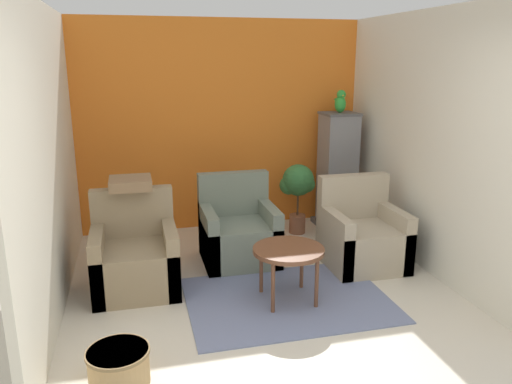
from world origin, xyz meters
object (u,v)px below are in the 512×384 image
Objects in this scene: parrot at (340,102)px; potted_plant at (298,186)px; armchair_middle at (239,234)px; armchair_left at (135,259)px; armchair_right at (362,238)px; coffee_table at (288,253)px; wicker_basket at (119,366)px; birdcage at (337,172)px.

potted_plant is (-0.59, -0.15, -1.01)m from parrot.
armchair_middle is 1.19m from potted_plant.
armchair_left is 2.36m from armchair_right.
armchair_middle reaches higher than coffee_table.
armchair_right is 1.05× the size of potted_plant.
armchair_right reaches higher than wicker_basket.
armchair_left and armchair_middle have the same top height.
armchair_middle is at bearing 21.71° from armchair_left.
birdcage is 3.95m from wicker_basket.
armchair_right reaches higher than coffee_table.
coffee_table is at bearing -76.89° from armchair_middle.
armchair_left is 3.20m from parrot.
armchair_left is 1.00× the size of armchair_right.
coffee_table is 1.19m from armchair_right.
armchair_right reaches higher than potted_plant.
armchair_right is at bearing -100.67° from parrot.
armchair_middle is 3.25× the size of parrot.
armchair_middle is 2.30m from wicker_basket.
potted_plant is at bearing -165.63° from parrot.
coffee_table is 1.86m from potted_plant.
wicker_basket is (-2.16, -2.62, -0.48)m from potted_plant.
coffee_table is at bearing -23.75° from armchair_left.
parrot reaches higher than wicker_basket.
armchair_right is 3.25× the size of parrot.
birdcage is at bearing -90.00° from parrot.
coffee_table is 1.50× the size of wicker_basket.
birdcage is at bearing 29.44° from armchair_middle.
parrot is (0.24, 1.29, 1.32)m from armchair_right.
parrot is at bearing 26.32° from armchair_left.
potted_plant reaches higher than coffee_table.
armchair_left is 1.50m from wicker_basket.
armchair_left is at bearing -153.72° from birdcage.
armchair_left reaches higher than coffee_table.
wicker_basket is at bearing -149.38° from armchair_right.
armchair_right is (2.36, 0.00, 0.00)m from armchair_left.
parrot is 4.18m from wicker_basket.
coffee_table is 0.69× the size of armchair_middle.
armchair_right is 2.92m from wicker_basket.
birdcage is at bearing 56.18° from coffee_table.
birdcage reaches higher than armchair_middle.
armchair_right is (1.02, 0.60, -0.16)m from coffee_table.
potted_plant is 3.43m from wicker_basket.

